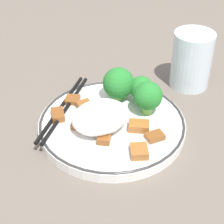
# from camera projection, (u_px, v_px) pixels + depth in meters

# --- Properties ---
(ground_plane) EXTENTS (3.00, 3.00, 0.00)m
(ground_plane) POSITION_uv_depth(u_px,v_px,m) (112.00, 129.00, 0.65)
(ground_plane) COLOR #665B51
(plate) EXTENTS (0.25, 0.25, 0.02)m
(plate) POSITION_uv_depth(u_px,v_px,m) (112.00, 124.00, 0.65)
(plate) COLOR white
(plate) RESTS_ON ground_plane
(rice_mound) EXTENTS (0.10, 0.08, 0.04)m
(rice_mound) POSITION_uv_depth(u_px,v_px,m) (100.00, 116.00, 0.62)
(rice_mound) COLOR white
(rice_mound) RESTS_ON plate
(broccoli_back_left) EXTENTS (0.05, 0.05, 0.06)m
(broccoli_back_left) POSITION_uv_depth(u_px,v_px,m) (148.00, 96.00, 0.64)
(broccoli_back_left) COLOR #72AD4C
(broccoli_back_left) RESTS_ON plate
(broccoli_back_center) EXTENTS (0.04, 0.04, 0.05)m
(broccoli_back_center) POSITION_uv_depth(u_px,v_px,m) (141.00, 88.00, 0.67)
(broccoli_back_center) COLOR #72AD4C
(broccoli_back_center) RESTS_ON plate
(broccoli_back_right) EXTENTS (0.06, 0.06, 0.06)m
(broccoli_back_right) POSITION_uv_depth(u_px,v_px,m) (118.00, 83.00, 0.68)
(broccoli_back_right) COLOR #72AD4C
(broccoli_back_right) RESTS_ON plate
(meat_near_front) EXTENTS (0.03, 0.04, 0.01)m
(meat_near_front) POSITION_uv_depth(u_px,v_px,m) (58.00, 115.00, 0.65)
(meat_near_front) COLOR brown
(meat_near_front) RESTS_ON plate
(meat_near_left) EXTENTS (0.04, 0.04, 0.01)m
(meat_near_left) POSITION_uv_depth(u_px,v_px,m) (139.00, 126.00, 0.62)
(meat_near_left) COLOR #995B28
(meat_near_left) RESTS_ON plate
(meat_near_right) EXTENTS (0.04, 0.04, 0.01)m
(meat_near_right) POSITION_uv_depth(u_px,v_px,m) (105.00, 135.00, 0.60)
(meat_near_right) COLOR brown
(meat_near_right) RESTS_ON plate
(meat_near_back) EXTENTS (0.04, 0.04, 0.01)m
(meat_near_back) POSITION_uv_depth(u_px,v_px,m) (73.00, 100.00, 0.69)
(meat_near_back) COLOR brown
(meat_near_back) RESTS_ON plate
(meat_on_rice_edge) EXTENTS (0.04, 0.04, 0.01)m
(meat_on_rice_edge) POSITION_uv_depth(u_px,v_px,m) (82.00, 123.00, 0.63)
(meat_on_rice_edge) COLOR brown
(meat_on_rice_edge) RESTS_ON plate
(meat_mid_left) EXTENTS (0.03, 0.04, 0.01)m
(meat_mid_left) POSITION_uv_depth(u_px,v_px,m) (86.00, 108.00, 0.66)
(meat_mid_left) COLOR brown
(meat_mid_left) RESTS_ON plate
(meat_mid_right) EXTENTS (0.04, 0.04, 0.01)m
(meat_mid_right) POSITION_uv_depth(u_px,v_px,m) (139.00, 151.00, 0.57)
(meat_mid_right) COLOR #995B28
(meat_mid_right) RESTS_ON plate
(meat_far_scatter) EXTENTS (0.03, 0.03, 0.01)m
(meat_far_scatter) POSITION_uv_depth(u_px,v_px,m) (155.00, 136.00, 0.60)
(meat_far_scatter) COLOR brown
(meat_far_scatter) RESTS_ON plate
(chopsticks) EXTENTS (0.17, 0.13, 0.01)m
(chopsticks) POSITION_uv_depth(u_px,v_px,m) (63.00, 108.00, 0.67)
(chopsticks) COLOR black
(chopsticks) RESTS_ON plate
(drinking_glass) EXTENTS (0.08, 0.08, 0.11)m
(drinking_glass) POSITION_uv_depth(u_px,v_px,m) (192.00, 60.00, 0.73)
(drinking_glass) COLOR silver
(drinking_glass) RESTS_ON ground_plane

